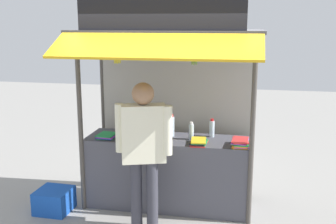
{
  "coord_description": "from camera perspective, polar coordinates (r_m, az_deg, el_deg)",
  "views": [
    {
      "loc": [
        1.01,
        -5.03,
        2.41
      ],
      "look_at": [
        0.0,
        0.0,
        1.28
      ],
      "focal_mm": 43.81,
      "sensor_mm": 36.0,
      "label": 1
    }
  ],
  "objects": [
    {
      "name": "magazine_stack_far_left",
      "position": [
        5.42,
        -8.45,
        -3.29
      ],
      "size": [
        0.26,
        0.31,
        0.05
      ],
      "color": "green",
      "rests_on": "stall_counter"
    },
    {
      "name": "magazine_stack_left",
      "position": [
        5.23,
        -2.81,
        -3.67
      ],
      "size": [
        0.22,
        0.3,
        0.06
      ],
      "color": "yellow",
      "rests_on": "stall_counter"
    },
    {
      "name": "plastic_crate",
      "position": [
        5.62,
        -15.54,
        -11.76
      ],
      "size": [
        0.44,
        0.44,
        0.3
      ],
      "primitive_type": "cube",
      "rotation": [
        0.0,
        0.0,
        -0.03
      ],
      "color": "#194CB2",
      "rests_on": "ground"
    },
    {
      "name": "magazine_stack_far_right",
      "position": [
        5.09,
        4.3,
        -4.18
      ],
      "size": [
        0.22,
        0.32,
        0.06
      ],
      "color": "red",
      "rests_on": "stall_counter"
    },
    {
      "name": "ground_plane",
      "position": [
        5.67,
        0.0,
        -12.73
      ],
      "size": [
        20.0,
        20.0,
        0.0
      ],
      "primitive_type": "plane",
      "color": "gray"
    },
    {
      "name": "banana_bunch_leftmost",
      "position": [
        4.66,
        3.7,
        7.56
      ],
      "size": [
        0.09,
        0.09,
        0.25
      ],
      "color": "#332D23"
    },
    {
      "name": "water_bottle_front_right",
      "position": [
        5.41,
        6.13,
        -2.28
      ],
      "size": [
        0.07,
        0.07,
        0.24
      ],
      "color": "silver",
      "rests_on": "stall_counter"
    },
    {
      "name": "stall_counter",
      "position": [
        5.49,
        0.0,
        -8.33
      ],
      "size": [
        2.13,
        0.65,
        0.93
      ],
      "primitive_type": "cube",
      "color": "#4C4C56",
      "rests_on": "ground"
    },
    {
      "name": "banana_bunch_inner_left",
      "position": [
        4.87,
        -7.11,
        7.64
      ],
      "size": [
        0.12,
        0.11,
        0.26
      ],
      "color": "#332D23"
    },
    {
      "name": "water_bottle_front_left",
      "position": [
        5.38,
        -3.74,
        -1.99
      ],
      "size": [
        0.08,
        0.08,
        0.3
      ],
      "color": "silver",
      "rests_on": "stall_counter"
    },
    {
      "name": "water_bottle_center",
      "position": [
        5.4,
        0.46,
        -1.95
      ],
      "size": [
        0.08,
        0.08,
        0.3
      ],
      "color": "silver",
      "rests_on": "stall_counter"
    },
    {
      "name": "stall_structure",
      "position": [
        5.33,
        0.31,
        3.91
      ],
      "size": [
        2.33,
        1.57,
        2.67
      ],
      "color": "#4C4742",
      "rests_on": "ground"
    },
    {
      "name": "vendor_person",
      "position": [
        4.69,
        -3.41,
        -4.35
      ],
      "size": [
        0.67,
        0.36,
        1.76
      ],
      "rotation": [
        0.0,
        0.0,
        3.47
      ],
      "color": "#383842",
      "rests_on": "ground"
    },
    {
      "name": "water_bottle_mid_right",
      "position": [
        5.27,
        3.25,
        -2.69
      ],
      "size": [
        0.06,
        0.06,
        0.23
      ],
      "color": "silver",
      "rests_on": "stall_counter"
    },
    {
      "name": "magazine_stack_back_left",
      "position": [
        5.07,
        10.03,
        -4.22
      ],
      "size": [
        0.23,
        0.31,
        0.09
      ],
      "color": "yellow",
      "rests_on": "stall_counter"
    }
  ]
}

